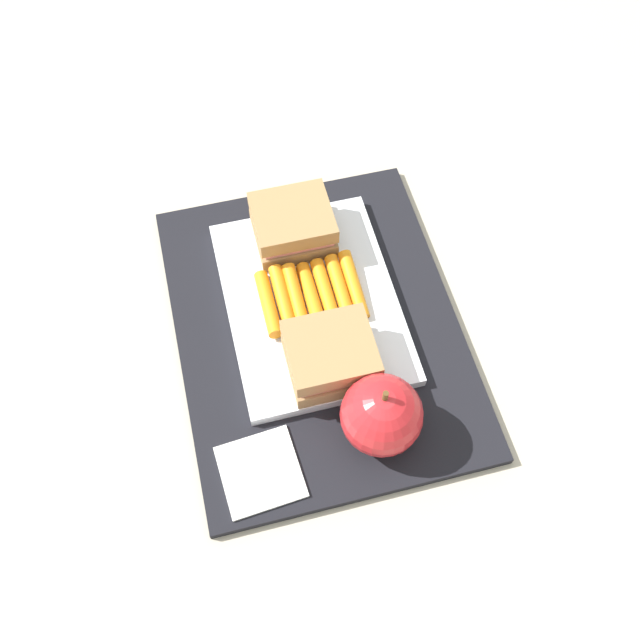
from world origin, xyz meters
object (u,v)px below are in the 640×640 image
object	(u,v)px
apple	(381,415)
paper_napkin	(260,472)
sandwich_half_right	(331,356)
food_tray	(311,302)
sandwich_half_left	(293,225)
carrot_sticks_bundle	(311,295)

from	to	relation	value
apple	paper_napkin	xyz separation A→B (m)	(0.01, -0.11, -0.04)
sandwich_half_right	apple	size ratio (longest dim) A/B	0.94
food_tray	sandwich_half_left	size ratio (longest dim) A/B	2.88
sandwich_half_right	carrot_sticks_bundle	bearing A→B (deg)	179.81
food_tray	sandwich_half_left	bearing A→B (deg)	180.00
food_tray	apple	distance (m)	0.15
food_tray	sandwich_half_left	distance (m)	0.08
food_tray	paper_napkin	world-z (taller)	food_tray
paper_napkin	sandwich_half_left	bearing A→B (deg)	160.13
sandwich_half_right	food_tray	bearing A→B (deg)	180.00
sandwich_half_left	food_tray	bearing A→B (deg)	0.00
sandwich_half_left	carrot_sticks_bundle	xyz separation A→B (m)	(0.08, 0.00, -0.02)
carrot_sticks_bundle	apple	world-z (taller)	apple
food_tray	sandwich_half_left	xyz separation A→B (m)	(-0.08, 0.00, 0.03)
sandwich_half_left	sandwich_half_right	distance (m)	0.16
apple	food_tray	bearing A→B (deg)	-169.02
food_tray	apple	world-z (taller)	apple
apple	carrot_sticks_bundle	bearing A→B (deg)	-169.14
paper_napkin	carrot_sticks_bundle	bearing A→B (deg)	151.72
apple	paper_napkin	size ratio (longest dim) A/B	1.22
sandwich_half_left	sandwich_half_right	xyz separation A→B (m)	(0.16, 0.00, 0.00)
food_tray	carrot_sticks_bundle	world-z (taller)	carrot_sticks_bundle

